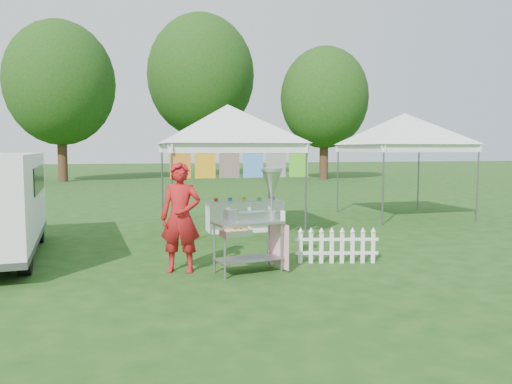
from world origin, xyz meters
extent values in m
plane|color=#164313|center=(0.00, 0.00, 0.00)|extent=(120.00, 120.00, 0.00)
cylinder|color=#59595E|center=(-1.42, 2.08, 1.05)|extent=(0.04, 0.04, 2.10)
cylinder|color=#59595E|center=(1.42, 2.08, 1.05)|extent=(0.04, 0.04, 2.10)
cylinder|color=#59595E|center=(-1.42, 4.92, 1.05)|extent=(0.04, 0.04, 2.10)
cylinder|color=#59595E|center=(1.42, 4.92, 1.05)|extent=(0.04, 0.04, 2.10)
cube|color=white|center=(0.00, 2.08, 2.00)|extent=(3.00, 0.03, 0.22)
cube|color=white|center=(0.00, 4.92, 2.00)|extent=(3.00, 0.03, 0.22)
pyramid|color=white|center=(0.00, 3.50, 3.00)|extent=(4.24, 4.24, 0.90)
cylinder|color=#59595E|center=(0.00, 2.08, 2.08)|extent=(3.00, 0.03, 0.03)
cube|color=red|center=(-1.25, 2.08, 1.73)|extent=(0.42, 0.01, 0.70)
cube|color=#D45E17|center=(-0.75, 2.08, 1.73)|extent=(0.42, 0.01, 0.70)
cube|color=#E4580C|center=(-0.25, 2.08, 1.73)|extent=(0.42, 0.01, 0.70)
cube|color=blue|center=(0.25, 2.08, 1.73)|extent=(0.42, 0.01, 0.70)
cube|color=#33C0AC|center=(0.75, 2.08, 1.73)|extent=(0.42, 0.01, 0.70)
cube|color=#178E18|center=(1.25, 2.08, 1.73)|extent=(0.42, 0.01, 0.70)
cylinder|color=#59595E|center=(4.08, 3.58, 1.05)|extent=(0.04, 0.04, 2.10)
cylinder|color=#59595E|center=(6.92, 3.58, 1.05)|extent=(0.04, 0.04, 2.10)
cylinder|color=#59595E|center=(4.08, 6.42, 1.05)|extent=(0.04, 0.04, 2.10)
cylinder|color=#59595E|center=(6.92, 6.42, 1.05)|extent=(0.04, 0.04, 2.10)
cube|color=white|center=(5.50, 3.58, 2.00)|extent=(3.00, 0.03, 0.22)
cube|color=white|center=(5.50, 6.42, 2.00)|extent=(3.00, 0.03, 0.22)
pyramid|color=white|center=(5.50, 5.00, 3.00)|extent=(4.24, 4.24, 0.90)
cylinder|color=#59595E|center=(5.50, 3.58, 2.08)|extent=(3.00, 0.03, 0.03)
cylinder|color=#3B2415|center=(-6.00, 24.00, 1.98)|extent=(0.56, 0.56, 3.96)
ellipsoid|color=#2D5417|center=(-6.00, 24.00, 5.85)|extent=(6.40, 6.40, 7.36)
cylinder|color=#3B2415|center=(3.00, 28.00, 2.42)|extent=(0.56, 0.56, 4.84)
ellipsoid|color=#2D5417|center=(3.00, 28.00, 7.15)|extent=(7.60, 7.60, 8.74)
cylinder|color=#3B2415|center=(10.00, 22.00, 1.76)|extent=(0.56, 0.56, 3.52)
ellipsoid|color=#2D5417|center=(10.00, 22.00, 5.20)|extent=(5.60, 5.60, 6.44)
cylinder|color=gray|center=(-0.88, -0.63, 0.41)|extent=(0.04, 0.04, 0.81)
cylinder|color=gray|center=(0.08, -0.43, 0.41)|extent=(0.04, 0.04, 0.81)
cylinder|color=gray|center=(-0.97, -0.20, 0.41)|extent=(0.04, 0.04, 0.81)
cylinder|color=gray|center=(-0.01, 0.00, 0.41)|extent=(0.04, 0.04, 0.81)
cube|color=gray|center=(-0.44, -0.32, 0.23)|extent=(1.11, 0.71, 0.01)
cube|color=#B7B7BC|center=(-0.44, -0.32, 0.81)|extent=(1.17, 0.75, 0.04)
cube|color=#B7B7BC|center=(-0.29, -0.24, 0.90)|extent=(0.80, 0.38, 0.14)
cube|color=gray|center=(-0.72, -0.33, 0.93)|extent=(0.22, 0.23, 0.20)
cylinder|color=gray|center=(-0.01, -0.18, 1.22)|extent=(0.05, 0.05, 0.81)
cone|color=#B7B7BC|center=(-0.01, -0.18, 1.44)|extent=(0.38, 0.38, 0.36)
cylinder|color=#B7B7BC|center=(-0.01, -0.18, 1.64)|extent=(0.41, 0.41, 0.05)
cube|color=#B7B7BC|center=(-0.73, -0.72, 0.72)|extent=(0.48, 0.35, 0.09)
cube|color=#FFABB2|center=(0.10, -0.20, 0.41)|extent=(0.15, 0.67, 0.73)
cube|color=white|center=(0.10, -0.46, 0.92)|extent=(0.04, 0.13, 0.16)
imported|color=#A71417|center=(-1.47, 0.00, 0.88)|extent=(0.74, 0.60, 1.77)
cube|color=black|center=(-3.93, 2.42, 1.40)|extent=(0.23, 2.47, 0.50)
cube|color=black|center=(-4.99, 4.06, 1.40)|extent=(1.53, 0.16, 0.50)
cylinder|color=black|center=(-3.88, 0.43, 0.31)|extent=(0.25, 0.63, 0.61)
cylinder|color=black|center=(-4.13, 3.30, 0.31)|extent=(0.25, 0.63, 0.61)
cube|color=white|center=(0.59, 0.07, 0.28)|extent=(0.07, 0.04, 0.56)
cube|color=white|center=(0.76, 0.03, 0.28)|extent=(0.07, 0.04, 0.56)
cube|color=white|center=(0.94, -0.01, 0.28)|extent=(0.07, 0.04, 0.56)
cube|color=white|center=(1.11, -0.05, 0.28)|extent=(0.07, 0.04, 0.56)
cube|color=white|center=(1.29, -0.09, 0.28)|extent=(0.07, 0.04, 0.56)
cube|color=white|center=(1.46, -0.14, 0.28)|extent=(0.07, 0.04, 0.56)
cube|color=white|center=(1.64, -0.18, 0.28)|extent=(0.07, 0.04, 0.56)
cube|color=white|center=(1.81, -0.22, 0.28)|extent=(0.07, 0.04, 0.56)
cube|color=white|center=(1.20, -0.07, 0.18)|extent=(1.41, 0.36, 0.05)
cube|color=white|center=(1.20, -0.07, 0.42)|extent=(1.41, 0.36, 0.05)
cube|color=white|center=(0.45, 3.69, 0.36)|extent=(1.80, 0.70, 0.73)
camera|label=1|loc=(-2.30, -7.95, 1.99)|focal=35.00mm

